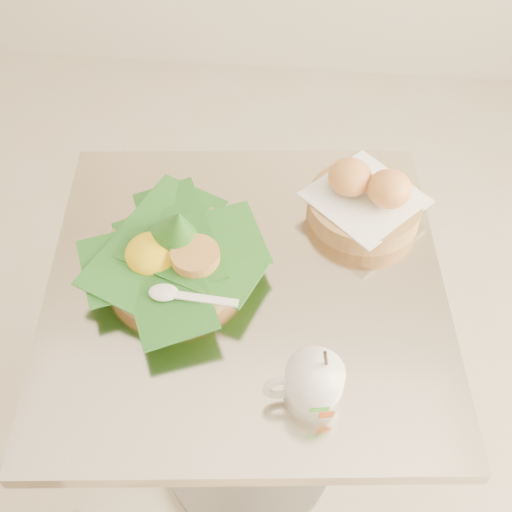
# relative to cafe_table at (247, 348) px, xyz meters

# --- Properties ---
(floor) EXTENTS (3.60, 3.60, 0.00)m
(floor) POSITION_rel_cafe_table_xyz_m (-0.17, -0.03, -0.53)
(floor) COLOR beige
(floor) RESTS_ON ground
(cafe_table) EXTENTS (0.77, 0.77, 0.75)m
(cafe_table) POSITION_rel_cafe_table_xyz_m (0.00, 0.00, 0.00)
(cafe_table) COLOR gray
(cafe_table) RESTS_ON floor
(rice_basket) EXTENTS (0.32, 0.32, 0.16)m
(rice_basket) POSITION_rel_cafe_table_xyz_m (-0.13, 0.02, 0.26)
(rice_basket) COLOR tan
(rice_basket) RESTS_ON cafe_table
(bread_basket) EXTENTS (0.26, 0.26, 0.11)m
(bread_basket) POSITION_rel_cafe_table_xyz_m (0.21, 0.19, 0.26)
(bread_basket) COLOR tan
(bread_basket) RESTS_ON cafe_table
(coffee_mug) EXTENTS (0.12, 0.09, 0.15)m
(coffee_mug) POSITION_rel_cafe_table_xyz_m (0.12, -0.21, 0.26)
(coffee_mug) COLOR white
(coffee_mug) RESTS_ON cafe_table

